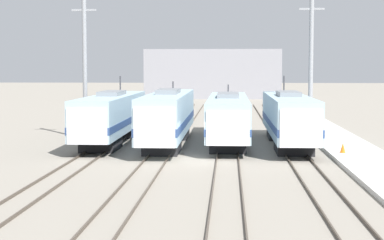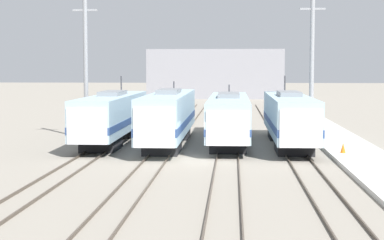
{
  "view_description": "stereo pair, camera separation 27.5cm",
  "coord_description": "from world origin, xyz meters",
  "views": [
    {
      "loc": [
        2.38,
        -41.77,
        6.12
      ],
      "look_at": [
        -0.09,
        1.19,
        2.52
      ],
      "focal_mm": 60.0,
      "sensor_mm": 36.0,
      "label": 1
    },
    {
      "loc": [
        2.65,
        -41.76,
        6.12
      ],
      "look_at": [
        -0.09,
        1.19,
        2.52
      ],
      "focal_mm": 60.0,
      "sensor_mm": 36.0,
      "label": 2
    }
  ],
  "objects": [
    {
      "name": "ground_plane",
      "position": [
        0.0,
        0.0,
        0.0
      ],
      "size": [
        400.0,
        400.0,
        0.0
      ],
      "primitive_type": "plane",
      "color": "gray"
    },
    {
      "name": "rail_pair_far_left",
      "position": [
        -6.99,
        0.0,
        0.07
      ],
      "size": [
        1.51,
        120.0,
        0.15
      ],
      "color": "#4C4238",
      "rests_on": "ground_plane"
    },
    {
      "name": "rail_pair_center_left",
      "position": [
        -2.33,
        0.0,
        0.07
      ],
      "size": [
        1.51,
        120.0,
        0.15
      ],
      "color": "#4C4238",
      "rests_on": "ground_plane"
    },
    {
      "name": "rail_pair_center_right",
      "position": [
        2.33,
        0.0,
        0.07
      ],
      "size": [
        1.51,
        120.0,
        0.15
      ],
      "color": "#4C4238",
      "rests_on": "ground_plane"
    },
    {
      "name": "rail_pair_far_right",
      "position": [
        6.99,
        0.0,
        0.07
      ],
      "size": [
        1.51,
        120.0,
        0.15
      ],
      "color": "#4C4238",
      "rests_on": "ground_plane"
    },
    {
      "name": "locomotive_far_left",
      "position": [
        -6.99,
        8.59,
        2.15
      ],
      "size": [
        3.0,
        18.47,
        5.3
      ],
      "color": "#232326",
      "rests_on": "ground_plane"
    },
    {
      "name": "locomotive_center_left",
      "position": [
        -2.33,
        7.53,
        2.24
      ],
      "size": [
        2.93,
        19.19,
        4.87
      ],
      "color": "#232326",
      "rests_on": "ground_plane"
    },
    {
      "name": "locomotive_center_right",
      "position": [
        2.33,
        9.41,
        2.07
      ],
      "size": [
        3.13,
        20.07,
        4.55
      ],
      "color": "#232326",
      "rests_on": "ground_plane"
    },
    {
      "name": "locomotive_far_right",
      "position": [
        6.99,
        7.65,
        2.17
      ],
      "size": [
        3.0,
        18.32,
        5.36
      ],
      "color": "#232326",
      "rests_on": "ground_plane"
    },
    {
      "name": "catenary_tower_left",
      "position": [
        -9.74,
        11.73,
        6.29
      ],
      "size": [
        2.08,
        0.37,
        12.3
      ],
      "color": "gray",
      "rests_on": "ground_plane"
    },
    {
      "name": "catenary_tower_right",
      "position": [
        9.14,
        11.73,
        6.29
      ],
      "size": [
        2.08,
        0.37,
        12.3
      ],
      "color": "gray",
      "rests_on": "ground_plane"
    },
    {
      "name": "platform",
      "position": [
        11.23,
        0.0,
        0.14
      ],
      "size": [
        4.0,
        120.0,
        0.27
      ],
      "color": "beige",
      "rests_on": "ground_plane"
    },
    {
      "name": "traffic_cone",
      "position": [
        10.14,
        1.97,
        0.62
      ],
      "size": [
        0.36,
        0.36,
        0.7
      ],
      "color": "orange",
      "rests_on": "platform"
    },
    {
      "name": "depot_building",
      "position": [
        -0.71,
        85.03,
        4.7
      ],
      "size": [
        25.93,
        13.04,
        9.4
      ],
      "color": "gray",
      "rests_on": "ground_plane"
    }
  ]
}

